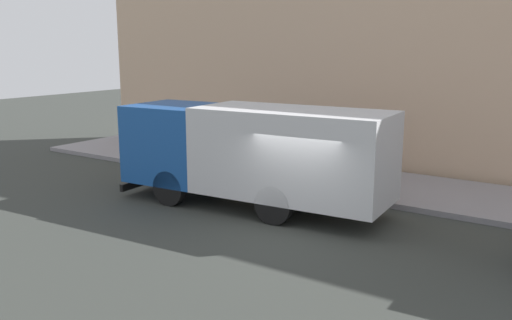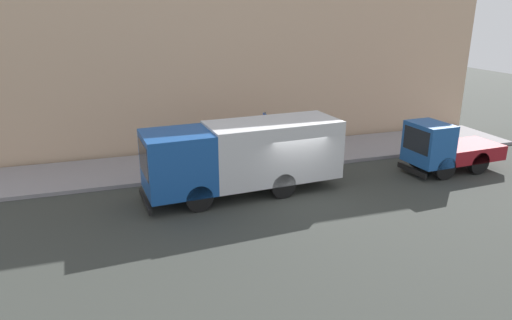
% 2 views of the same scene
% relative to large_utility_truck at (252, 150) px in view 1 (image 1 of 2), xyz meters
% --- Properties ---
extents(ground, '(80.00, 80.00, 0.00)m').
position_rel_large_utility_truck_xyz_m(ground, '(-0.83, -2.12, -1.75)').
color(ground, '#313430').
extents(sidewalk, '(4.23, 30.00, 0.17)m').
position_rel_large_utility_truck_xyz_m(sidewalk, '(4.28, -2.12, -1.67)').
color(sidewalk, gray).
rests_on(sidewalk, ground).
extents(building_facade, '(0.50, 30.00, 10.24)m').
position_rel_large_utility_truck_xyz_m(building_facade, '(6.90, -2.12, 3.37)').
color(building_facade, tan).
rests_on(building_facade, ground).
extents(large_utility_truck, '(3.06, 8.57, 3.06)m').
position_rel_large_utility_truck_xyz_m(large_utility_truck, '(0.00, 0.00, 0.00)').
color(large_utility_truck, '#184994').
rests_on(large_utility_truck, ground).
extents(pedestrian_walking, '(0.51, 0.51, 1.61)m').
position_rel_large_utility_truck_xyz_m(pedestrian_walking, '(4.15, 1.04, -0.73)').
color(pedestrian_walking, black).
rests_on(pedestrian_walking, sidewalk).
extents(pedestrian_standing, '(0.37, 0.37, 1.71)m').
position_rel_large_utility_truck_xyz_m(pedestrian_standing, '(4.88, -1.47, -0.68)').
color(pedestrian_standing, '#504E42').
rests_on(pedestrian_standing, sidewalk).
extents(street_sign_post, '(0.44, 0.08, 2.74)m').
position_rel_large_utility_truck_xyz_m(street_sign_post, '(2.51, -1.82, 0.03)').
color(street_sign_post, '#4C5156').
rests_on(street_sign_post, sidewalk).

